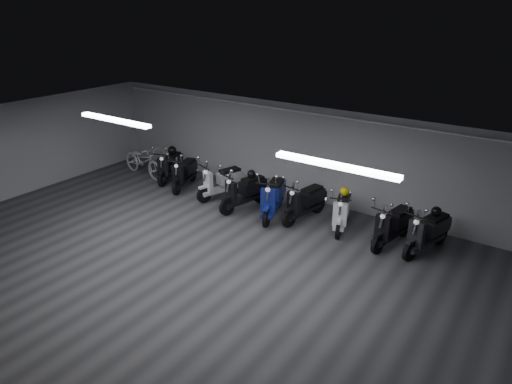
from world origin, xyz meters
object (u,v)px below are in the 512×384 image
Objects in this scene: scooter_2 at (221,176)px; scooter_7 at (393,219)px; scooter_6 at (342,205)px; helmet_1 at (345,192)px; helmet_2 at (436,211)px; scooter_4 at (273,191)px; helmet_3 at (172,150)px; scooter_1 at (184,168)px; helmet_0 at (251,174)px; scooter_0 at (169,161)px; scooter_3 at (244,186)px; scooter_5 at (305,196)px; scooter_9 at (428,226)px; bicycle at (143,157)px.

scooter_2 is 5.17m from scooter_7.
scooter_6 is 0.37m from helmet_1.
helmet_2 is (2.30, -0.01, 0.05)m from helmet_1.
scooter_4 is 6.97× the size of helmet_3.
scooter_1 reaches higher than helmet_0.
scooter_0 is 7.48m from scooter_7.
scooter_3 reaches higher than helmet_2.
scooter_5 is at bearing -3.64° from helmet_3.
scooter_4 is 8.03× the size of helmet_1.
scooter_9 is 0.93× the size of bicycle.
scooter_0 is at bearing 146.58° from scooter_1.
scooter_6 is 0.88× the size of bicycle.
scooter_7 is 6.46× the size of helmet_3.
helmet_2 is at bearing -11.30° from scooter_6.
scooter_0 reaches higher than helmet_0.
helmet_2 is 0.85× the size of helmet_3.
helmet_1 is at bearing 29.62° from scooter_5.
scooter_9 is 4.87m from helmet_0.
scooter_5 reaches higher than helmet_2.
scooter_1 is 1.90m from bicycle.
scooter_9 is (3.19, 0.09, 0.01)m from scooter_5.
helmet_0 is (-1.67, -0.09, 0.31)m from scooter_5.
scooter_3 is at bearing -11.10° from helmet_3.
scooter_1 is 0.97× the size of scooter_5.
helmet_1 is (-1.43, 0.35, 0.25)m from scooter_7.
helmet_3 is (-8.34, 0.24, 0.27)m from scooter_9.
scooter_7 is 0.92× the size of bicycle.
scooter_2 reaches higher than scooter_5.
scooter_7 is 0.98m from helmet_2.
scooter_1 is 2.49m from scooter_3.
scooter_2 is 0.93× the size of scooter_4.
scooter_0 is 0.97× the size of scooter_7.
scooter_4 is 1.12× the size of scooter_6.
scooter_0 is 3.37m from scooter_3.
scooter_5 is at bearing -80.65° from bicycle.
bicycle is (-6.12, -0.10, -0.04)m from scooter_5.
scooter_3 is 4.94m from scooter_9.
scooter_2 reaches higher than helmet_3.
scooter_5 is at bearing 3.01° from helmet_0.
scooter_3 is 0.39m from helmet_0.
scooter_4 reaches higher than scooter_1.
scooter_7 is at bearing -80.98° from bicycle.
bicycle is at bearing -179.84° from helmet_0.
scooter_6 is at bearing -2.01° from helmet_3.
scooter_3 is (3.34, -0.44, 0.04)m from scooter_0.
scooter_2 is 2.77m from scooter_5.
scooter_1 is at bearing -161.46° from scooter_9.
scooter_7 reaches higher than bicycle.
helmet_3 is at bearing -179.93° from helmet_2.
scooter_1 is at bearing -26.50° from helmet_3.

